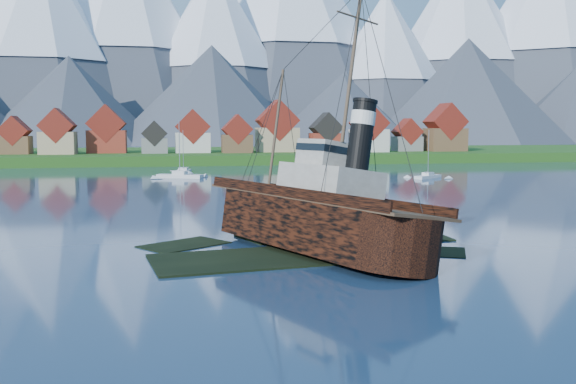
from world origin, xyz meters
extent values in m
plane|color=navy|center=(0.00, 0.00, 0.00)|extent=(1400.00, 1400.00, 0.00)
cube|color=black|center=(-3.00, -2.00, -0.32)|extent=(19.08, 11.42, 1.00)
cube|color=black|center=(6.00, 4.00, -0.38)|extent=(15.15, 9.76, 1.00)
cube|color=black|center=(2.00, 9.00, -0.28)|extent=(11.45, 9.06, 1.00)
cube|color=black|center=(12.00, -1.00, -0.42)|extent=(10.27, 8.34, 1.00)
cube|color=black|center=(-9.00, 6.00, -0.40)|extent=(9.42, 8.68, 1.00)
cube|color=black|center=(15.00, 5.00, -0.35)|extent=(6.00, 4.00, 1.00)
cube|color=#294F16|center=(0.00, 170.00, 0.00)|extent=(600.00, 80.00, 3.20)
cube|color=#3F3D38|center=(0.00, 132.00, 0.00)|extent=(600.00, 2.50, 2.00)
cube|color=brown|center=(-56.00, 153.00, 5.75)|extent=(9.00, 8.00, 5.50)
cube|color=maroon|center=(-56.00, 153.00, 10.12)|extent=(9.16, 8.16, 9.16)
cube|color=tan|center=(-43.00, 150.00, 6.40)|extent=(10.50, 9.00, 6.80)
cube|color=maroon|center=(-43.00, 150.00, 11.69)|extent=(10.69, 9.18, 10.69)
cube|color=maroon|center=(-29.00, 156.00, 6.60)|extent=(12.00, 8.50, 7.20)
cube|color=maroon|center=(-29.00, 156.00, 12.36)|extent=(12.22, 8.67, 12.22)
cube|color=slate|center=(-14.00, 151.00, 5.40)|extent=(8.00, 7.00, 4.80)
cube|color=black|center=(-14.00, 151.00, 9.24)|extent=(8.15, 7.14, 8.15)
cube|color=beige|center=(-2.00, 154.00, 6.20)|extent=(11.00, 9.50, 6.40)
cube|color=maroon|center=(-2.00, 154.00, 11.38)|extent=(11.20, 9.69, 11.20)
cube|color=brown|center=(12.00, 150.00, 5.90)|extent=(9.50, 8.00, 5.80)
cube|color=maroon|center=(12.00, 150.00, 10.51)|extent=(9.67, 8.16, 9.67)
cube|color=tan|center=(26.00, 155.00, 7.00)|extent=(13.50, 10.00, 8.00)
cube|color=maroon|center=(26.00, 155.00, 13.43)|extent=(13.75, 10.20, 13.75)
cube|color=maroon|center=(42.00, 152.00, 6.10)|extent=(10.00, 8.50, 6.20)
cube|color=black|center=(42.00, 152.00, 11.00)|extent=(10.18, 8.67, 10.18)
cube|color=beige|center=(56.00, 149.00, 6.75)|extent=(11.50, 9.00, 7.50)
cube|color=maroon|center=(56.00, 149.00, 12.57)|extent=(11.71, 9.18, 11.71)
cube|color=slate|center=(71.00, 153.00, 5.50)|extent=(9.00, 7.50, 5.00)
cube|color=maroon|center=(71.00, 153.00, 9.62)|extent=(9.16, 7.65, 9.16)
cube|color=brown|center=(84.00, 151.00, 6.90)|extent=(12.50, 10.00, 7.80)
cube|color=maroon|center=(84.00, 151.00, 13.05)|extent=(12.73, 10.20, 12.73)
cone|color=#2D333D|center=(-100.00, 455.00, 73.00)|extent=(180.00, 180.00, 150.00)
cone|color=white|center=(-100.00, 455.00, 103.00)|extent=(111.60, 111.60, 90.00)
cone|color=#2D333D|center=(-40.00, 495.00, 88.00)|extent=(210.00, 210.00, 180.00)
cone|color=#2D333D|center=(30.00, 470.00, 70.50)|extent=(170.00, 170.00, 145.00)
cone|color=white|center=(30.00, 470.00, 99.50)|extent=(105.40, 105.40, 87.00)
cone|color=#2D333D|center=(100.00, 515.00, 98.00)|extent=(240.00, 240.00, 200.00)
cone|color=#2D333D|center=(170.00, 460.00, 60.50)|extent=(150.00, 150.00, 125.00)
cone|color=white|center=(170.00, 460.00, 85.50)|extent=(93.00, 93.00, 75.00)
cone|color=#2D333D|center=(250.00, 490.00, 83.00)|extent=(200.00, 200.00, 170.00)
cone|color=white|center=(250.00, 490.00, 117.00)|extent=(124.00, 124.00, 102.00)
cone|color=#2D333D|center=(330.00, 475.00, 93.00)|extent=(230.00, 230.00, 190.00)
cone|color=#2D333D|center=(-70.00, 374.00, 27.00)|extent=(120.00, 120.00, 58.00)
cone|color=#2D333D|center=(20.00, 369.00, 31.00)|extent=(136.00, 136.00, 66.00)
cone|color=#2D333D|center=(110.00, 373.00, 23.00)|extent=(110.00, 110.00, 50.00)
cone|color=#2D333D|center=(200.00, 370.00, 35.50)|extent=(150.00, 150.00, 75.00)
cube|color=black|center=(2.51, 1.05, 2.38)|extent=(7.43, 21.40, 4.46)
cone|color=black|center=(2.51, 14.93, 2.38)|extent=(7.43, 7.43, 7.43)
cylinder|color=black|center=(2.51, -9.65, 2.38)|extent=(7.43, 7.43, 4.46)
cube|color=#4C3826|center=(2.51, 1.05, 4.71)|extent=(7.28, 28.24, 0.27)
cube|color=black|center=(-1.06, 1.05, 5.19)|extent=(0.21, 27.34, 0.96)
cube|color=black|center=(6.08, 1.05, 5.19)|extent=(0.21, 27.34, 0.96)
cube|color=#ADA89E|center=(2.51, -0.54, 6.31)|extent=(5.52, 9.02, 3.18)
cube|color=#ADA89E|center=(2.51, 0.52, 9.07)|extent=(3.82, 4.25, 2.34)
cylinder|color=black|center=(2.51, -4.04, 10.87)|extent=(2.02, 2.02, 5.94)
cylinder|color=silver|center=(2.51, -4.04, 12.36)|extent=(2.12, 2.12, 1.17)
cylinder|color=#473828|center=(2.51, 9.54, 11.19)|extent=(0.30, 0.30, 12.74)
cylinder|color=#473828|center=(2.51, -1.60, 17.13)|extent=(0.34, 0.34, 13.80)
cube|color=silver|center=(-7.60, 88.37, 0.11)|extent=(10.52, 6.49, 1.38)
cube|color=silver|center=(-7.60, 88.37, 1.21)|extent=(3.56, 3.24, 0.80)
cylinder|color=gray|center=(-7.60, 88.37, 6.78)|extent=(0.16, 0.16, 11.96)
cube|color=silver|center=(46.50, 77.14, 0.10)|extent=(7.85, 6.48, 1.16)
cube|color=silver|center=(46.50, 77.14, 1.01)|extent=(2.92, 2.81, 0.68)
cylinder|color=gray|center=(46.50, 77.14, 5.70)|extent=(0.14, 0.14, 10.04)
cube|color=silver|center=(-6.36, 104.31, 0.09)|extent=(4.27, 9.77, 1.14)
cube|color=silver|center=(-6.36, 104.31, 1.00)|extent=(2.59, 3.03, 0.66)
cylinder|color=gray|center=(-6.36, 104.31, 5.60)|extent=(0.13, 0.13, 9.86)
cube|color=silver|center=(32.21, 93.72, 0.11)|extent=(2.62, 9.83, 1.36)
cube|color=silver|center=(32.21, 93.72, 1.19)|extent=(2.20, 2.78, 0.79)
cylinder|color=gray|center=(32.21, 93.72, 6.68)|extent=(0.16, 0.16, 11.78)
camera|label=1|loc=(-10.58, -56.34, 11.53)|focal=40.00mm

